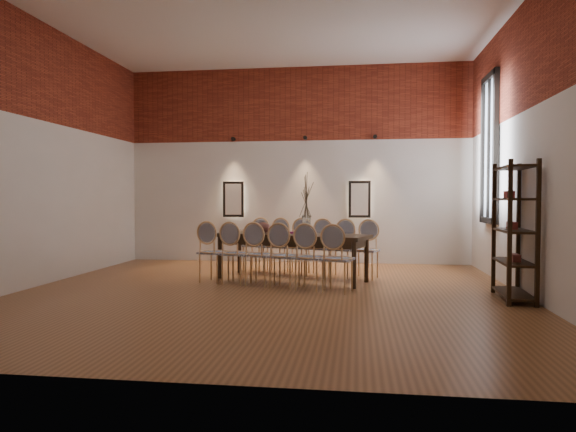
# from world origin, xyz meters

# --- Properties ---
(floor) EXTENTS (7.00, 7.00, 0.02)m
(floor) POSITION_xyz_m (0.00, 0.00, -0.01)
(floor) COLOR brown
(floor) RESTS_ON ground
(ceiling) EXTENTS (7.00, 7.00, 0.02)m
(ceiling) POSITION_xyz_m (0.00, 0.00, 4.01)
(ceiling) COLOR silver
(ceiling) RESTS_ON ground
(wall_back) EXTENTS (7.00, 0.10, 4.00)m
(wall_back) POSITION_xyz_m (0.00, 3.55, 2.00)
(wall_back) COLOR silver
(wall_back) RESTS_ON ground
(wall_front) EXTENTS (7.00, 0.10, 4.00)m
(wall_front) POSITION_xyz_m (0.00, -3.55, 2.00)
(wall_front) COLOR silver
(wall_front) RESTS_ON ground
(wall_left) EXTENTS (0.10, 7.00, 4.00)m
(wall_left) POSITION_xyz_m (-3.55, 0.00, 2.00)
(wall_left) COLOR silver
(wall_left) RESTS_ON ground
(wall_right) EXTENTS (0.10, 7.00, 4.00)m
(wall_right) POSITION_xyz_m (3.55, 0.00, 2.00)
(wall_right) COLOR silver
(wall_right) RESTS_ON ground
(brick_band_back) EXTENTS (7.00, 0.02, 1.50)m
(brick_band_back) POSITION_xyz_m (0.00, 3.48, 3.25)
(brick_band_back) COLOR maroon
(brick_band_back) RESTS_ON ground
(brick_band_left) EXTENTS (0.02, 7.00, 1.50)m
(brick_band_left) POSITION_xyz_m (-3.48, 0.00, 3.25)
(brick_band_left) COLOR maroon
(brick_band_left) RESTS_ON ground
(brick_band_right) EXTENTS (0.02, 7.00, 1.50)m
(brick_band_right) POSITION_xyz_m (3.48, 0.00, 3.25)
(brick_band_right) COLOR maroon
(brick_band_right) RESTS_ON ground
(niche_left) EXTENTS (0.36, 0.06, 0.66)m
(niche_left) POSITION_xyz_m (-1.30, 3.45, 1.30)
(niche_left) COLOR #FFEAC6
(niche_left) RESTS_ON wall_back
(niche_right) EXTENTS (0.36, 0.06, 0.66)m
(niche_right) POSITION_xyz_m (1.30, 3.45, 1.30)
(niche_right) COLOR #FFEAC6
(niche_right) RESTS_ON wall_back
(spot_fixture_left) EXTENTS (0.08, 0.10, 0.08)m
(spot_fixture_left) POSITION_xyz_m (-1.30, 3.42, 2.55)
(spot_fixture_left) COLOR black
(spot_fixture_left) RESTS_ON wall_back
(spot_fixture_mid) EXTENTS (0.08, 0.10, 0.08)m
(spot_fixture_mid) POSITION_xyz_m (0.20, 3.42, 2.55)
(spot_fixture_mid) COLOR black
(spot_fixture_mid) RESTS_ON wall_back
(spot_fixture_right) EXTENTS (0.08, 0.10, 0.08)m
(spot_fixture_right) POSITION_xyz_m (1.60, 3.42, 2.55)
(spot_fixture_right) COLOR black
(spot_fixture_right) RESTS_ON wall_back
(window_glass) EXTENTS (0.02, 0.78, 2.38)m
(window_glass) POSITION_xyz_m (3.46, 2.00, 2.15)
(window_glass) COLOR silver
(window_glass) RESTS_ON wall_right
(window_frame) EXTENTS (0.08, 0.90, 2.50)m
(window_frame) POSITION_xyz_m (3.44, 2.00, 2.15)
(window_frame) COLOR black
(window_frame) RESTS_ON wall_right
(window_mullion) EXTENTS (0.06, 0.06, 2.40)m
(window_mullion) POSITION_xyz_m (3.44, 2.00, 2.15)
(window_mullion) COLOR black
(window_mullion) RESTS_ON wall_right
(dining_table) EXTENTS (2.60, 1.50, 0.75)m
(dining_table) POSITION_xyz_m (0.20, 1.17, 0.38)
(dining_table) COLOR #392616
(dining_table) RESTS_ON floor
(chair_near_a) EXTENTS (0.55, 0.55, 0.94)m
(chair_near_a) POSITION_xyz_m (-0.98, 0.84, 0.47)
(chair_near_a) COLOR #DEB177
(chair_near_a) RESTS_ON floor
(chair_near_b) EXTENTS (0.55, 0.55, 0.94)m
(chair_near_b) POSITION_xyz_m (-0.59, 0.71, 0.47)
(chair_near_b) COLOR #DEB177
(chair_near_b) RESTS_ON floor
(chair_near_c) EXTENTS (0.55, 0.55, 0.94)m
(chair_near_c) POSITION_xyz_m (-0.20, 0.59, 0.47)
(chair_near_c) COLOR #DEB177
(chair_near_c) RESTS_ON floor
(chair_near_d) EXTENTS (0.55, 0.55, 0.94)m
(chair_near_d) POSITION_xyz_m (0.20, 0.46, 0.47)
(chair_near_d) COLOR #DEB177
(chair_near_d) RESTS_ON floor
(chair_near_e) EXTENTS (0.55, 0.55, 0.94)m
(chair_near_e) POSITION_xyz_m (0.59, 0.34, 0.47)
(chair_near_e) COLOR #DEB177
(chair_near_e) RESTS_ON floor
(chair_near_f) EXTENTS (0.55, 0.55, 0.94)m
(chair_near_f) POSITION_xyz_m (0.98, 0.22, 0.47)
(chair_near_f) COLOR #DEB177
(chair_near_f) RESTS_ON floor
(chair_far_a) EXTENTS (0.55, 0.55, 0.94)m
(chair_far_a) POSITION_xyz_m (-0.57, 2.13, 0.47)
(chair_far_a) COLOR #DEB177
(chair_far_a) RESTS_ON floor
(chair_far_b) EXTENTS (0.55, 0.55, 0.94)m
(chair_far_b) POSITION_xyz_m (-0.18, 2.00, 0.47)
(chair_far_b) COLOR #DEB177
(chair_far_b) RESTS_ON floor
(chair_far_c) EXTENTS (0.55, 0.55, 0.94)m
(chair_far_c) POSITION_xyz_m (0.21, 1.88, 0.47)
(chair_far_c) COLOR #DEB177
(chair_far_c) RESTS_ON floor
(chair_far_d) EXTENTS (0.55, 0.55, 0.94)m
(chair_far_d) POSITION_xyz_m (0.60, 1.76, 0.47)
(chair_far_d) COLOR #DEB177
(chair_far_d) RESTS_ON floor
(chair_far_e) EXTENTS (0.55, 0.55, 0.94)m
(chair_far_e) POSITION_xyz_m (1.00, 1.63, 0.47)
(chair_far_e) COLOR #DEB177
(chair_far_e) RESTS_ON floor
(chair_far_f) EXTENTS (0.55, 0.55, 0.94)m
(chair_far_f) POSITION_xyz_m (1.39, 1.51, 0.47)
(chair_far_f) COLOR #DEB177
(chair_far_f) RESTS_ON floor
(vase) EXTENTS (0.14, 0.14, 0.30)m
(vase) POSITION_xyz_m (0.45, 1.09, 0.90)
(vase) COLOR silver
(vase) RESTS_ON dining_table
(dried_branches) EXTENTS (0.50, 0.50, 0.70)m
(dried_branches) POSITION_xyz_m (0.45, 1.09, 1.35)
(dried_branches) COLOR #4D422F
(dried_branches) RESTS_ON vase
(bowl) EXTENTS (0.24, 0.24, 0.18)m
(bowl) POSITION_xyz_m (-0.28, 1.27, 0.84)
(bowl) COLOR #5B2A20
(bowl) RESTS_ON dining_table
(book) EXTENTS (0.30, 0.25, 0.03)m
(book) POSITION_xyz_m (0.31, 1.25, 0.77)
(book) COLOR #7E1956
(book) RESTS_ON dining_table
(shelving_rack) EXTENTS (0.44, 1.02, 1.80)m
(shelving_rack) POSITION_xyz_m (3.28, -0.00, 0.90)
(shelving_rack) COLOR black
(shelving_rack) RESTS_ON floor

